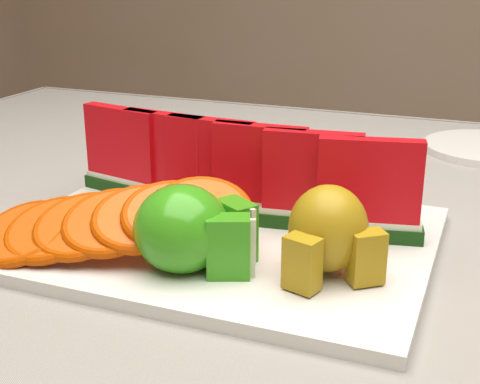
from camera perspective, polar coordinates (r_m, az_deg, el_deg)
table at (r=0.76m, az=7.98°, el=-9.76°), size 1.40×0.90×0.75m
tablecloth at (r=0.73m, az=8.21°, el=-5.48°), size 1.53×1.03×0.20m
platter at (r=0.65m, az=-1.73°, el=-3.98°), size 0.40×0.30×0.01m
apple_cluster at (r=0.57m, az=-4.26°, el=-3.29°), size 0.11×0.09×0.08m
pear_cluster at (r=0.56m, az=7.59°, el=-3.41°), size 0.09×0.09×0.08m
fork at (r=0.93m, az=-0.88°, el=3.15°), size 0.03×0.20×0.00m
watermelon_row at (r=0.68m, az=-0.49°, el=1.79°), size 0.39×0.07×0.10m
orange_fan_front at (r=0.61m, az=-10.91°, el=-2.51°), size 0.27×0.16×0.07m
orange_fan_back at (r=0.76m, az=-1.47°, el=1.53°), size 0.24×0.10×0.04m
tangerine_segments at (r=0.67m, az=-4.23°, el=-1.78°), size 0.13×0.06×0.02m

